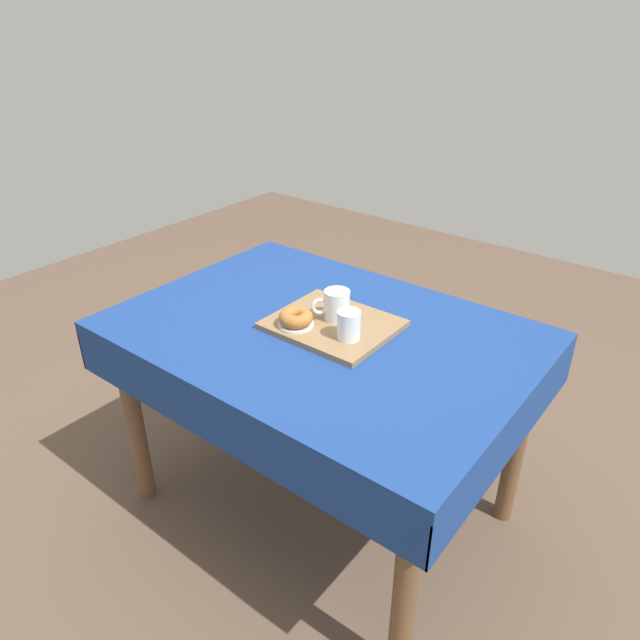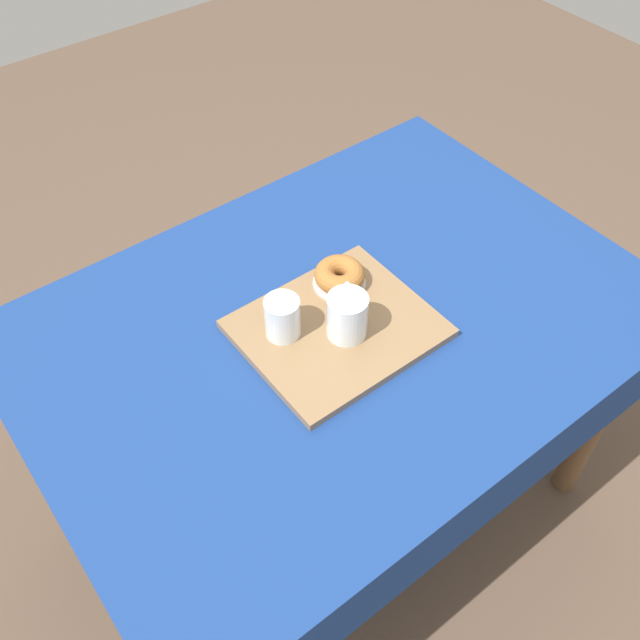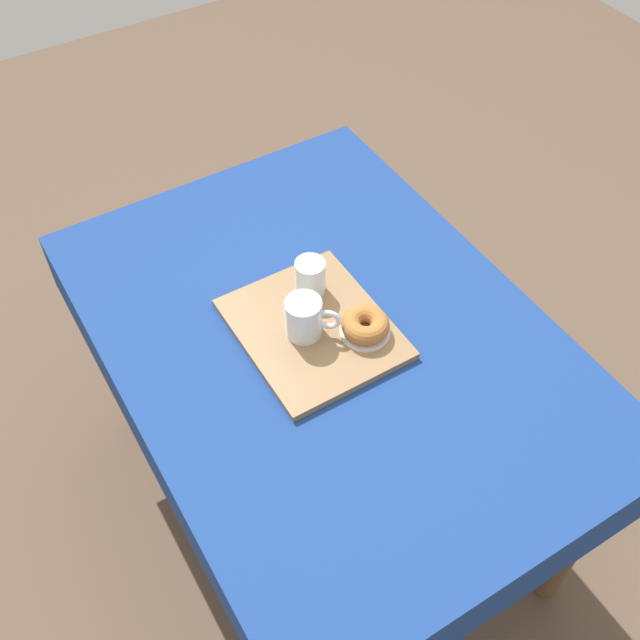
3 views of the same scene
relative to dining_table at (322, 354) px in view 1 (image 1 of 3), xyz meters
The scene contains 7 objects.
ground_plane 0.68m from the dining_table, ahead, with size 6.00×6.00×0.00m, color brown.
dining_table is the anchor object (origin of this frame).
serving_tray 0.11m from the dining_table, 45.09° to the left, with size 0.38×0.32×0.02m, color olive.
tea_mug_left 0.17m from the dining_table, 67.81° to the left, with size 0.10×0.11×0.10m.
water_glass_near 0.20m from the dining_table, 12.16° to the right, with size 0.07×0.07×0.09m.
donut_plate_left 0.15m from the dining_table, 128.79° to the right, with size 0.11×0.11×0.01m, color silver.
sugar_donut_left 0.17m from the dining_table, 128.79° to the right, with size 0.11×0.11×0.04m, color #A3662D.
Camera 1 is at (1.00, -1.28, 1.69)m, focal length 32.82 mm.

